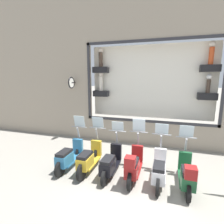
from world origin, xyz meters
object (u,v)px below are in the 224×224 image
(scooter_yellow_4, at_px, (89,159))
(scooter_teal_5, at_px, (69,156))
(scooter_green_0, at_px, (187,174))
(scooter_black_3, at_px, (110,163))
(scooter_red_2, at_px, (133,165))
(scooter_white_1, at_px, (159,170))

(scooter_yellow_4, xyz_separation_m, scooter_teal_5, (-0.00, 0.74, -0.01))
(scooter_green_0, xyz_separation_m, scooter_black_3, (0.06, 2.23, -0.04))
(scooter_red_2, xyz_separation_m, scooter_teal_5, (0.06, 2.23, -0.05))
(scooter_red_2, bearing_deg, scooter_black_3, 86.21)
(scooter_red_2, bearing_deg, scooter_yellow_4, 87.70)
(scooter_green_0, bearing_deg, scooter_white_1, 84.71)
(scooter_white_1, distance_m, scooter_red_2, 0.75)
(scooter_yellow_4, bearing_deg, scooter_black_3, -90.80)
(scooter_white_1, distance_m, scooter_yellow_4, 2.23)
(scooter_yellow_4, height_order, scooter_teal_5, same)
(scooter_red_2, distance_m, scooter_yellow_4, 1.49)
(scooter_black_3, height_order, scooter_yellow_4, scooter_yellow_4)
(scooter_black_3, bearing_deg, scooter_white_1, -89.84)
(scooter_green_0, xyz_separation_m, scooter_red_2, (0.02, 1.49, 0.03))
(scooter_green_0, distance_m, scooter_black_3, 2.23)
(scooter_black_3, xyz_separation_m, scooter_yellow_4, (0.01, 0.74, 0.03))
(scooter_green_0, bearing_deg, scooter_black_3, 88.34)
(scooter_green_0, height_order, scooter_yellow_4, scooter_yellow_4)
(scooter_white_1, distance_m, scooter_black_3, 1.49)
(scooter_yellow_4, bearing_deg, scooter_teal_5, 90.26)
(scooter_black_3, xyz_separation_m, scooter_teal_5, (0.01, 1.49, 0.02))
(scooter_red_2, relative_size, scooter_teal_5, 1.00)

